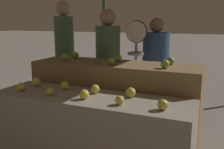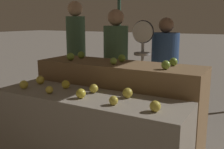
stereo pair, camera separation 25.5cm
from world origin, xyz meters
The scene contains 21 objects.
display_counter_front centered at (0.00, 0.00, 0.42)m, with size 1.84×0.55×0.83m, color gray.
display_counter_back centered at (0.00, 0.60, 0.52)m, with size 1.84×0.55×1.05m, color olive.
apple_front_0 centered at (-0.69, -0.10, 0.88)m, with size 0.08×0.08×0.08m, color gold.
apple_front_1 centered at (-0.35, -0.11, 0.87)m, with size 0.07×0.07×0.07m, color yellow.
apple_front_2 centered at (0.00, -0.10, 0.88)m, with size 0.09×0.09×0.09m, color gold.
apple_front_3 centered at (0.34, -0.12, 0.87)m, with size 0.08×0.08×0.08m, color gold.
apple_front_4 centered at (0.68, -0.11, 0.88)m, with size 0.08×0.08×0.08m, color gold.
apple_front_5 centered at (-0.69, 0.12, 0.88)m, with size 0.09×0.09×0.09m, color yellow.
apple_front_6 centered at (-0.33, 0.11, 0.88)m, with size 0.08×0.08×0.08m, color gold.
apple_front_7 centered at (0.00, 0.11, 0.88)m, with size 0.08×0.08×0.08m, color gold.
apple_front_8 centered at (0.35, 0.11, 0.88)m, with size 0.09×0.09×0.09m, color gold.
apple_back_0 centered at (-0.57, 0.50, 1.09)m, with size 0.09×0.09×0.09m, color #7AA338.
apple_back_1 centered at (0.00, 0.49, 1.08)m, with size 0.07×0.07×0.07m, color #8EB247.
apple_back_2 centered at (0.56, 0.48, 1.09)m, with size 0.09×0.09×0.09m, color #84AD3D.
apple_back_3 centered at (-0.57, 0.70, 1.09)m, with size 0.09×0.09×0.09m, color #7AA338.
apple_back_4 centered at (-0.01, 0.70, 1.09)m, with size 0.08×0.08×0.08m, color #7AA338.
apple_back_5 centered at (0.57, 0.71, 1.09)m, with size 0.08×0.08×0.08m, color #7AA338.
produce_scale centered at (0.06, 1.12, 1.09)m, with size 0.28×0.20×1.50m.
person_vendor_at_scale centered at (-0.38, 1.24, 0.96)m, with size 0.37×0.37×1.65m.
person_customer_left centered at (0.19, 1.61, 0.88)m, with size 0.45×0.45×1.54m.
person_customer_right centered at (-1.28, 1.54, 1.07)m, with size 0.40×0.40×1.80m.
Camera 2 is at (1.31, -1.88, 1.50)m, focal length 42.00 mm.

